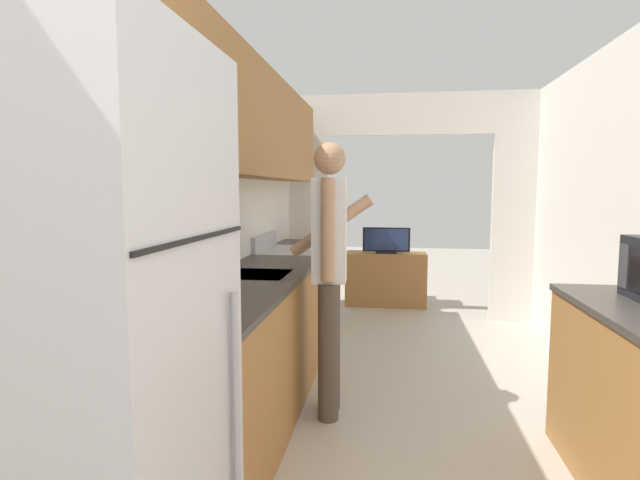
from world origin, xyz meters
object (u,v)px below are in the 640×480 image
object	(u,v)px
television	(386,241)
person	(329,270)
range_oven	(296,298)
tv_cabinet	(386,279)
knife	(304,243)
refrigerator	(83,384)

from	to	relation	value
television	person	bearing A→B (deg)	-95.88
range_oven	tv_cabinet	world-z (taller)	range_oven
person	knife	bearing A→B (deg)	12.26
range_oven	knife	distance (m)	0.68
refrigerator	knife	xyz separation A→B (m)	(-0.05, 3.71, -0.01)
knife	television	bearing A→B (deg)	86.14
tv_cabinet	knife	distance (m)	1.68
range_oven	television	world-z (taller)	range_oven
television	knife	bearing A→B (deg)	-121.87
television	tv_cabinet	bearing A→B (deg)	90.00
person	tv_cabinet	distance (m)	3.25
person	tv_cabinet	xyz separation A→B (m)	(0.32, 3.17, -0.61)
television	knife	world-z (taller)	television
range_oven	person	size ratio (longest dim) A/B	0.60
person	range_oven	bearing A→B (deg)	16.95
refrigerator	person	distance (m)	1.94
refrigerator	range_oven	distance (m)	3.24
person	knife	distance (m)	1.89
refrigerator	person	world-z (taller)	refrigerator
tv_cabinet	knife	bearing A→B (deg)	-121.06
tv_cabinet	television	world-z (taller)	television
person	knife	size ratio (longest dim) A/B	5.86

